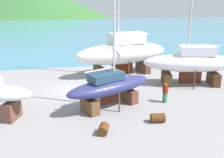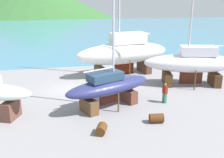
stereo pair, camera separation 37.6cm
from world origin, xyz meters
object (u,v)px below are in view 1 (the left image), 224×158
(barrel_ochre, at_px, (158,118))
(barrel_tipped_center, at_px, (103,129))
(worker, at_px, (165,92))
(sailboat_large_starboard, at_px, (110,86))
(sailboat_small_center, at_px, (192,62))
(sailboat_mid_port, at_px, (123,52))

(barrel_ochre, bearing_deg, barrel_tipped_center, -169.00)
(worker, relative_size, barrel_tipped_center, 1.91)
(sailboat_large_starboard, xyz_separation_m, worker, (4.56, -0.06, -0.85))
(sailboat_small_center, bearing_deg, sailboat_large_starboard, 36.59)
(sailboat_large_starboard, bearing_deg, barrel_tipped_center, -131.03)
(sailboat_large_starboard, xyz_separation_m, barrel_tipped_center, (-1.29, -4.03, -1.39))
(sailboat_large_starboard, distance_m, worker, 4.64)
(sailboat_mid_port, height_order, barrel_ochre, sailboat_mid_port)
(barrel_tipped_center, bearing_deg, sailboat_small_center, 37.23)
(worker, distance_m, barrel_ochre, 3.78)
(sailboat_small_center, bearing_deg, worker, 55.00)
(sailboat_large_starboard, distance_m, sailboat_small_center, 9.63)
(sailboat_small_center, relative_size, barrel_tipped_center, 18.53)
(sailboat_large_starboard, relative_size, sailboat_small_center, 0.78)
(sailboat_large_starboard, bearing_deg, barrel_ochre, -74.26)
(sailboat_small_center, distance_m, barrel_ochre, 9.54)
(sailboat_large_starboard, relative_size, sailboat_mid_port, 0.78)
(worker, bearing_deg, sailboat_mid_port, 84.75)
(worker, xyz_separation_m, barrel_ochre, (-1.92, -3.20, -0.53))
(barrel_ochre, bearing_deg, worker, 59.02)
(sailboat_mid_port, bearing_deg, barrel_ochre, 75.57)
(sailboat_mid_port, bearing_deg, sailboat_large_starboard, 57.68)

